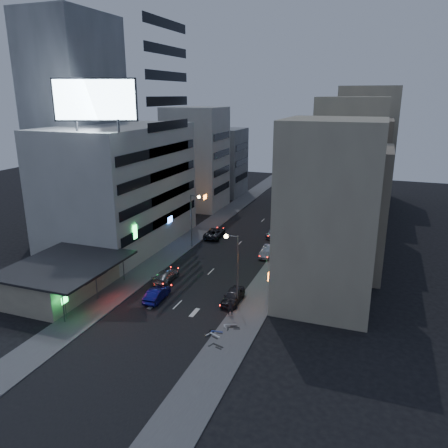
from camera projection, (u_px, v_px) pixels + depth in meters
The scene contains 29 objects.
ground at pixel (160, 322), 44.59m from camera, with size 180.00×180.00×0.00m, color black.
sidewalk_left at pixel (202, 231), 74.22m from camera, with size 4.00×120.00×0.12m, color #4C4C4F.
sidewalk_right at pixel (295, 241), 68.95m from camera, with size 4.00×120.00×0.12m, color #4C4C4F.
food_court at pixel (61, 278), 50.40m from camera, with size 11.00×13.00×3.88m.
white_building at pixel (120, 187), 65.63m from camera, with size 14.00×24.00×18.00m, color #BCBBB6.
grey_tower at pixel (78, 129), 69.01m from camera, with size 10.00×14.00×34.00m, color gray.
shophouse_near at pixel (329, 215), 46.26m from camera, with size 10.00×11.00×20.00m, color #AEA588.
shophouse_mid at pixel (343, 208), 57.02m from camera, with size 11.00×12.00×16.00m, color gray.
shophouse_far at pixel (349, 170), 68.04m from camera, with size 10.00×14.00×22.00m, color #AEA588.
far_left_a at pixel (196, 159), 87.36m from camera, with size 11.00×10.00×20.00m, color #BCBBB6.
far_left_b at pixel (217, 162), 99.94m from camera, with size 12.00×10.00×15.00m, color gray.
far_right_a at pixel (358, 168), 81.95m from camera, with size 11.00×12.00×18.00m, color gray.
far_right_b at pixel (366, 145), 93.54m from camera, with size 12.00×12.00×24.00m, color #AEA588.
billboard at pixel (95, 100), 51.67m from camera, with size 9.52×3.75×6.20m.
street_lamp_right_near at pixel (234, 260), 46.52m from camera, with size 1.60×0.44×8.02m.
street_lamp_left at pixel (194, 213), 64.81m from camera, with size 1.60×0.44×8.02m.
street_lamp_right_far at pixel (296, 194), 77.14m from camera, with size 1.60×0.44×8.02m.
parked_car_right_near at pixel (233, 296), 48.48m from camera, with size 1.81×4.50×1.53m, color #26262B.
parked_car_right_mid at pixel (268, 251), 62.49m from camera, with size 1.58×4.53×1.49m, color #A4A7AC.
parked_car_left at pixel (215, 233), 70.79m from camera, with size 2.51×5.45×1.51m, color #2A2B30.
parked_car_right_far at pixel (276, 231), 71.35m from camera, with size 2.24×5.52×1.60m, color gray.
road_car_blue at pixel (157, 294), 49.09m from camera, with size 1.52×4.37×1.44m, color navy.
road_car_silver at pixel (166, 276), 54.22m from camera, with size 1.91×4.70×1.36m, color #9EA2A6.
person at pixel (230, 307), 45.54m from camera, with size 0.67×0.44×1.84m, color black.
scooter_black_a at pixel (224, 342), 39.69m from camera, with size 1.85×0.62×1.13m, color black, non-canonical shape.
scooter_silver_a at pixel (221, 332), 41.35m from camera, with size 1.95×0.65×1.19m, color silver, non-canonical shape.
scooter_blue at pixel (223, 327), 42.32m from camera, with size 1.77×0.59×1.08m, color navy, non-canonical shape.
scooter_black_b at pixel (240, 322), 43.20m from camera, with size 1.83×0.61×1.12m, color black, non-canonical shape.
scooter_silver_b at pixel (237, 319), 43.76m from camera, with size 1.94×0.65×1.18m, color #A0A1A7, non-canonical shape.
Camera 1 is at (19.82, -35.23, 22.29)m, focal length 35.00 mm.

